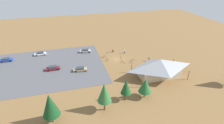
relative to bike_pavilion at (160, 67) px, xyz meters
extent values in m
plane|color=olive|center=(9.04, -15.15, -3.47)|extent=(160.00, 160.00, 0.00)
cube|color=#56565B|center=(36.72, -15.74, -3.44)|extent=(42.63, 31.90, 0.05)
cube|color=beige|center=(0.00, 0.00, -1.93)|extent=(12.76, 6.01, 3.07)
pyramid|color=#93999E|center=(0.00, 0.00, 1.06)|extent=(15.96, 9.21, 2.92)
cylinder|color=brown|center=(-7.74, -4.37, -1.93)|extent=(0.20, 0.20, 3.07)
cylinder|color=brown|center=(7.74, -4.37, -1.93)|extent=(0.20, 0.20, 3.07)
cylinder|color=brown|center=(-7.74, 4.37, -1.93)|extent=(0.20, 0.20, 3.07)
cylinder|color=brown|center=(7.74, 4.37, -1.93)|extent=(0.20, 0.20, 3.07)
cylinder|color=brown|center=(9.13, -22.41, -3.02)|extent=(0.60, 0.60, 0.90)
cylinder|color=#99999E|center=(12.69, -17.97, -2.37)|extent=(0.08, 0.08, 2.20)
cube|color=#1959B2|center=(12.69, -17.97, -1.57)|extent=(0.56, 0.04, 0.40)
cylinder|color=brown|center=(32.81, 11.57, -2.41)|extent=(0.32, 0.32, 2.12)
cone|color=#14421E|center=(32.81, 11.57, 1.41)|extent=(3.87, 3.87, 5.51)
cylinder|color=brown|center=(9.07, 8.83, -2.54)|extent=(0.32, 0.32, 1.84)
cone|color=#235B2D|center=(9.07, 8.83, 0.29)|extent=(3.46, 3.46, 3.83)
cylinder|color=brown|center=(14.35, 8.57, -2.36)|extent=(0.42, 0.42, 2.20)
cone|color=#194C23|center=(14.35, 8.57, 0.74)|extent=(2.76, 2.76, 4.02)
cylinder|color=brown|center=(20.57, 10.87, -2.06)|extent=(0.43, 0.43, 2.80)
cone|color=#2D6633|center=(20.57, 10.87, 1.80)|extent=(3.42, 3.42, 4.94)
torus|color=black|center=(4.59, -12.45, -3.11)|extent=(0.70, 0.20, 0.71)
torus|color=black|center=(3.56, -12.69, -3.11)|extent=(0.70, 0.20, 0.71)
cylinder|color=orange|center=(4.07, -12.57, -2.99)|extent=(0.96, 0.25, 0.04)
cylinder|color=orange|center=(4.26, -12.53, -2.89)|extent=(0.04, 0.04, 0.44)
cube|color=black|center=(4.26, -12.53, -2.67)|extent=(0.21, 0.12, 0.05)
cylinder|color=orange|center=(3.66, -12.66, -2.89)|extent=(0.04, 0.04, 0.45)
cylinder|color=black|center=(3.66, -12.66, -2.66)|extent=(0.14, 0.48, 0.03)
torus|color=black|center=(5.52, -11.39, -3.13)|extent=(0.33, 0.61, 0.67)
torus|color=black|center=(5.09, -10.51, -3.13)|extent=(0.33, 0.61, 0.67)
cylinder|color=silver|center=(5.31, -10.95, -3.02)|extent=(0.43, 0.82, 0.04)
cylinder|color=silver|center=(5.38, -11.11, -2.92)|extent=(0.04, 0.04, 0.43)
cube|color=black|center=(5.38, -11.11, -2.71)|extent=(0.16, 0.21, 0.05)
cylinder|color=silver|center=(5.13, -10.60, -2.91)|extent=(0.04, 0.04, 0.44)
cylinder|color=black|center=(5.13, -10.60, -2.69)|extent=(0.44, 0.24, 0.03)
torus|color=black|center=(13.70, -18.44, -3.12)|extent=(0.55, 0.47, 0.69)
torus|color=black|center=(14.49, -17.79, -3.12)|extent=(0.55, 0.47, 0.69)
cylinder|color=red|center=(14.10, -18.12, -3.01)|extent=(0.75, 0.63, 0.04)
cylinder|color=red|center=(13.95, -18.23, -2.92)|extent=(0.04, 0.04, 0.41)
cube|color=black|center=(13.95, -18.23, -2.71)|extent=(0.20, 0.19, 0.05)
cylinder|color=red|center=(14.41, -17.85, -2.91)|extent=(0.04, 0.04, 0.42)
cylinder|color=black|center=(14.41, -17.85, -2.71)|extent=(0.33, 0.39, 0.03)
torus|color=black|center=(8.00, -14.08, -3.13)|extent=(0.23, 0.66, 0.68)
torus|color=black|center=(8.29, -13.08, -3.13)|extent=(0.23, 0.66, 0.68)
cylinder|color=#2347B7|center=(8.15, -13.58, -3.02)|extent=(0.30, 0.93, 0.04)
cylinder|color=#2347B7|center=(8.10, -13.76, -2.91)|extent=(0.04, 0.04, 0.43)
cube|color=black|center=(8.10, -13.76, -2.70)|extent=(0.13, 0.21, 0.05)
cylinder|color=#2347B7|center=(8.27, -13.18, -2.90)|extent=(0.04, 0.04, 0.46)
cylinder|color=black|center=(8.27, -13.18, -2.67)|extent=(0.47, 0.17, 0.03)
torus|color=black|center=(8.00, -15.44, -3.11)|extent=(0.21, 0.71, 0.72)
torus|color=black|center=(7.73, -16.49, -3.11)|extent=(0.21, 0.71, 0.72)
cylinder|color=yellow|center=(7.87, -15.96, -2.99)|extent=(0.28, 0.98, 0.04)
cylinder|color=yellow|center=(7.91, -15.77, -2.91)|extent=(0.04, 0.04, 0.39)
cube|color=black|center=(7.91, -15.77, -2.72)|extent=(0.13, 0.21, 0.05)
cylinder|color=yellow|center=(7.76, -16.39, -2.88)|extent=(0.04, 0.04, 0.45)
cylinder|color=black|center=(7.76, -16.39, -2.65)|extent=(0.47, 0.15, 0.03)
torus|color=black|center=(8.04, -11.35, -3.13)|extent=(0.41, 0.58, 0.67)
torus|color=black|center=(8.59, -12.18, -3.13)|extent=(0.41, 0.58, 0.67)
cylinder|color=#B7B7BC|center=(8.31, -11.76, -3.02)|extent=(0.53, 0.78, 0.04)
cylinder|color=#B7B7BC|center=(8.22, -11.61, -2.95)|extent=(0.04, 0.04, 0.35)
cube|color=black|center=(8.22, -11.61, -2.78)|extent=(0.18, 0.21, 0.05)
cylinder|color=#B7B7BC|center=(8.53, -12.09, -2.92)|extent=(0.04, 0.04, 0.42)
cylinder|color=black|center=(8.53, -12.09, -2.70)|extent=(0.42, 0.29, 0.03)
torus|color=black|center=(13.54, -15.52, -3.09)|extent=(0.22, 0.75, 0.76)
torus|color=black|center=(13.32, -14.59, -3.09)|extent=(0.22, 0.75, 0.76)
cylinder|color=#197A7F|center=(13.43, -15.06, -2.96)|extent=(0.24, 0.86, 0.04)
cylinder|color=#197A7F|center=(13.47, -15.22, -2.88)|extent=(0.04, 0.04, 0.41)
cube|color=black|center=(13.47, -15.22, -2.68)|extent=(0.12, 0.21, 0.05)
cylinder|color=#197A7F|center=(13.34, -14.68, -2.83)|extent=(0.04, 0.04, 0.51)
cylinder|color=black|center=(13.34, -14.68, -2.57)|extent=(0.47, 0.14, 0.03)
cube|color=white|center=(38.15, -27.04, -2.90)|extent=(4.49, 1.87, 0.60)
cube|color=#2D3842|center=(38.15, -27.04, -2.33)|extent=(2.53, 1.60, 0.53)
cylinder|color=black|center=(39.64, -26.23, -3.10)|extent=(0.65, 0.24, 0.64)
cylinder|color=black|center=(39.69, -27.75, -3.10)|extent=(0.65, 0.24, 0.64)
cylinder|color=black|center=(36.62, -26.32, -3.10)|extent=(0.65, 0.24, 0.64)
cylinder|color=black|center=(36.66, -27.84, -3.10)|extent=(0.65, 0.24, 0.64)
cube|color=tan|center=(24.15, -9.99, -2.90)|extent=(4.75, 2.42, 0.59)
cube|color=#2D3842|center=(24.15, -9.99, -2.34)|extent=(2.73, 1.95, 0.51)
cylinder|color=black|center=(25.78, -9.35, -3.10)|extent=(0.66, 0.30, 0.64)
cylinder|color=black|center=(25.58, -11.00, -3.10)|extent=(0.66, 0.30, 0.64)
cylinder|color=black|center=(22.71, -8.98, -3.10)|extent=(0.66, 0.30, 0.64)
cylinder|color=black|center=(22.51, -10.62, -3.10)|extent=(0.66, 0.30, 0.64)
cube|color=#1E42B2|center=(50.05, -24.59, -2.87)|extent=(4.30, 1.93, 0.65)
cube|color=#2D3842|center=(50.05, -24.59, -2.29)|extent=(2.41, 1.69, 0.51)
cylinder|color=black|center=(51.50, -23.74, -3.10)|extent=(0.64, 0.23, 0.64)
cylinder|color=black|center=(51.51, -25.42, -3.10)|extent=(0.64, 0.23, 0.64)
cylinder|color=black|center=(48.59, -23.77, -3.10)|extent=(0.64, 0.23, 0.64)
cylinder|color=black|center=(48.60, -25.44, -3.10)|extent=(0.64, 0.23, 0.64)
cube|color=#BCBCC1|center=(20.33, -24.93, -2.86)|extent=(4.68, 2.37, 0.68)
cube|color=#2D3842|center=(20.33, -24.93, -2.28)|extent=(2.71, 1.87, 0.48)
cylinder|color=black|center=(21.95, -24.42, -3.10)|extent=(0.67, 0.31, 0.64)
cylinder|color=black|center=(21.72, -25.89, -3.10)|extent=(0.67, 0.31, 0.64)
cylinder|color=black|center=(18.94, -23.96, -3.10)|extent=(0.67, 0.31, 0.64)
cylinder|color=black|center=(18.71, -25.43, -3.10)|extent=(0.67, 0.31, 0.64)
cube|color=maroon|center=(33.14, -13.27, -2.87)|extent=(4.66, 1.96, 0.64)
cube|color=#2D3842|center=(33.14, -13.27, -2.29)|extent=(2.63, 1.70, 0.52)
cylinder|color=black|center=(34.70, -12.42, -3.10)|extent=(0.64, 0.23, 0.64)
cylinder|color=black|center=(34.73, -14.06, -3.10)|extent=(0.64, 0.23, 0.64)
cylinder|color=black|center=(31.55, -12.49, -3.10)|extent=(0.64, 0.23, 0.64)
cylinder|color=black|center=(31.59, -14.13, -3.10)|extent=(0.64, 0.23, 0.64)
cube|color=#2D3347|center=(-1.52, -10.51, -3.06)|extent=(0.37, 0.40, 0.81)
cylinder|color=black|center=(-1.52, -10.51, -2.32)|extent=(0.36, 0.36, 0.67)
sphere|color=tan|center=(-1.52, -10.51, -1.87)|extent=(0.24, 0.24, 0.24)
cube|color=#2D3347|center=(4.98, -19.86, -3.01)|extent=(0.36, 0.39, 0.92)
cylinder|color=silver|center=(4.98, -19.86, -2.25)|extent=(0.36, 0.36, 0.58)
sphere|color=tan|center=(4.98, -19.86, -1.84)|extent=(0.24, 0.24, 0.24)
camera|label=1|loc=(28.04, 44.76, 27.69)|focal=29.21mm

